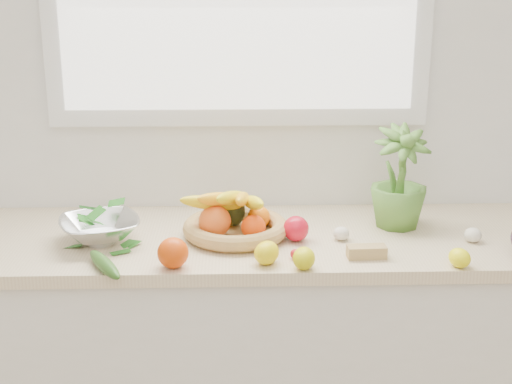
{
  "coord_description": "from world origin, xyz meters",
  "views": [
    {
      "loc": [
        -0.01,
        -0.2,
        1.71
      ],
      "look_at": [
        0.05,
        1.93,
        1.05
      ],
      "focal_mm": 50.0,
      "sensor_mm": 36.0,
      "label": 1
    }
  ],
  "objects_px": {
    "fruit_basket": "(235,222)",
    "colander_with_spinach": "(99,223)",
    "cucumber": "(104,264)",
    "apple": "(296,229)",
    "potted_herb": "(399,178)"
  },
  "relations": [
    {
      "from": "fruit_basket",
      "to": "colander_with_spinach",
      "type": "height_order",
      "value": "fruit_basket"
    },
    {
      "from": "cucumber",
      "to": "colander_with_spinach",
      "type": "distance_m",
      "value": 0.23
    },
    {
      "from": "cucumber",
      "to": "fruit_basket",
      "type": "height_order",
      "value": "fruit_basket"
    },
    {
      "from": "colander_with_spinach",
      "to": "fruit_basket",
      "type": "bearing_deg",
      "value": 5.83
    },
    {
      "from": "apple",
      "to": "colander_with_spinach",
      "type": "bearing_deg",
      "value": 179.93
    },
    {
      "from": "fruit_basket",
      "to": "colander_with_spinach",
      "type": "xyz_separation_m",
      "value": [
        -0.42,
        -0.04,
        0.01
      ]
    },
    {
      "from": "apple",
      "to": "cucumber",
      "type": "relative_size",
      "value": 0.36
    },
    {
      "from": "cucumber",
      "to": "colander_with_spinach",
      "type": "bearing_deg",
      "value": 103.03
    },
    {
      "from": "cucumber",
      "to": "potted_herb",
      "type": "xyz_separation_m",
      "value": [
        0.91,
        0.35,
        0.15
      ]
    },
    {
      "from": "apple",
      "to": "cucumber",
      "type": "distance_m",
      "value": 0.6
    },
    {
      "from": "fruit_basket",
      "to": "colander_with_spinach",
      "type": "relative_size",
      "value": 1.45
    },
    {
      "from": "apple",
      "to": "colander_with_spinach",
      "type": "height_order",
      "value": "colander_with_spinach"
    },
    {
      "from": "potted_herb",
      "to": "colander_with_spinach",
      "type": "distance_m",
      "value": 0.97
    },
    {
      "from": "cucumber",
      "to": "potted_herb",
      "type": "height_order",
      "value": "potted_herb"
    },
    {
      "from": "potted_herb",
      "to": "colander_with_spinach",
      "type": "height_order",
      "value": "potted_herb"
    }
  ]
}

